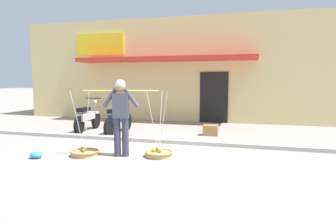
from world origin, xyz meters
name	(u,v)px	position (x,y,z in m)	size (l,w,h in m)	color
ground_plane	(156,148)	(0.00, 0.00, 0.00)	(90.00, 90.00, 0.00)	gray
sidewalk_curb	(164,141)	(0.00, 0.70, 0.05)	(20.00, 0.24, 0.10)	#AEA89C
fruit_vendor	(121,113)	(-0.52, -0.90, 0.98)	(1.63, 0.41, 1.70)	#38384C
fruit_basket_left_side	(85,152)	(-1.34, -1.08, 0.07)	(0.63, 0.63, 1.45)	tan
fruit_basket_right_side	(159,153)	(0.28, -0.72, 0.08)	(0.63, 0.63, 1.45)	tan
motorcycle_nearest_shop	(87,118)	(-2.92, 1.74, 0.45)	(0.54, 1.82, 1.09)	black
motorcycle_second_in_row	(118,119)	(-1.78, 1.64, 0.45)	(0.54, 1.82, 1.09)	black
storefront_building	(180,71)	(-1.10, 7.37, 2.10)	(13.00, 6.00, 4.20)	#DBC684
plastic_litter_bag	(36,155)	(-2.24, -1.56, 0.07)	(0.28, 0.22, 0.14)	#3393D1
wooden_crate	(211,130)	(1.08, 2.10, 0.16)	(0.44, 0.36, 0.32)	olive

